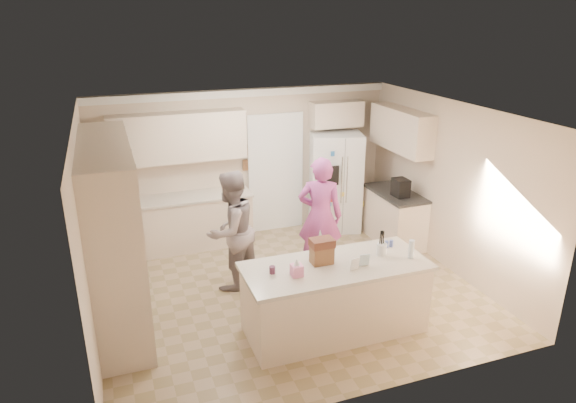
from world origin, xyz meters
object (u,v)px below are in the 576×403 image
object	(u,v)px
dollhouse_body	(322,255)
teen_boy	(231,231)
island_base	(335,299)
teen_girl	(320,216)
coffee_maker	(401,188)
utensil_crock	(382,249)
tissue_box	(297,270)
refrigerator	(335,182)

from	to	relation	value
dollhouse_body	teen_boy	distance (m)	1.64
island_base	teen_girl	world-z (taller)	teen_girl
coffee_maker	dollhouse_body	world-z (taller)	coffee_maker
coffee_maker	teen_girl	size ratio (longest dim) A/B	0.16
dollhouse_body	teen_girl	distance (m)	1.55
utensil_crock	tissue_box	distance (m)	1.21
coffee_maker	teen_boy	world-z (taller)	teen_boy
teen_boy	island_base	bearing A→B (deg)	88.93
tissue_box	dollhouse_body	xyz separation A→B (m)	(0.40, 0.20, 0.04)
utensil_crock	refrigerator	bearing A→B (deg)	76.25
teen_girl	teen_boy	bearing A→B (deg)	24.35
island_base	utensil_crock	distance (m)	0.86
teen_girl	coffee_maker	bearing A→B (deg)	-142.42
island_base	utensil_crock	size ratio (longest dim) A/B	14.67
coffee_maker	teen_boy	size ratio (longest dim) A/B	0.17
coffee_maker	teen_girl	bearing A→B (deg)	-167.09
island_base	teen_boy	bearing A→B (deg)	121.19
island_base	dollhouse_body	xyz separation A→B (m)	(-0.15, 0.10, 0.60)
dollhouse_body	teen_boy	world-z (taller)	teen_boy
island_base	tissue_box	bearing A→B (deg)	-169.70
island_base	tissue_box	size ratio (longest dim) A/B	15.71
coffee_maker	utensil_crock	distance (m)	2.32
coffee_maker	utensil_crock	world-z (taller)	coffee_maker
teen_girl	utensil_crock	bearing A→B (deg)	122.60
coffee_maker	island_base	size ratio (longest dim) A/B	0.14
tissue_box	teen_girl	xyz separation A→B (m)	(0.99, 1.63, -0.08)
refrigerator	island_base	bearing A→B (deg)	-99.13
island_base	teen_boy	distance (m)	1.85
coffee_maker	utensil_crock	xyz separation A→B (m)	(-1.40, -1.85, -0.07)
refrigerator	tissue_box	distance (m)	3.66
dollhouse_body	tissue_box	bearing A→B (deg)	-153.43
refrigerator	tissue_box	bearing A→B (deg)	-106.33
refrigerator	tissue_box	world-z (taller)	refrigerator
tissue_box	coffee_maker	bearing A→B (deg)	37.57
tissue_box	island_base	bearing A→B (deg)	10.30
utensil_crock	teen_boy	xyz separation A→B (m)	(-1.58, 1.49, -0.12)
tissue_box	dollhouse_body	distance (m)	0.45
dollhouse_body	island_base	bearing A→B (deg)	-33.69
island_base	dollhouse_body	size ratio (longest dim) A/B	8.46
utensil_crock	teen_boy	distance (m)	2.18
coffee_maker	refrigerator	bearing A→B (deg)	121.20
utensil_crock	dollhouse_body	bearing A→B (deg)	176.42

